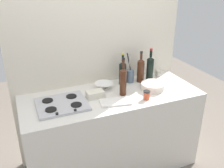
% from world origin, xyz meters
% --- Properties ---
extents(ground_plane, '(6.00, 6.00, 0.00)m').
position_xyz_m(ground_plane, '(0.00, 0.00, 0.00)').
color(ground_plane, '#6B6056').
rests_on(ground_plane, ground).
extents(counter_block, '(1.80, 0.70, 0.90)m').
position_xyz_m(counter_block, '(0.00, 0.00, 0.45)').
color(counter_block, silver).
rests_on(counter_block, ground).
extents(backsplash_panel, '(1.90, 0.06, 2.37)m').
position_xyz_m(backsplash_panel, '(0.00, 0.38, 1.18)').
color(backsplash_panel, beige).
rests_on(backsplash_panel, ground).
extents(stovetop_hob, '(0.46, 0.40, 0.04)m').
position_xyz_m(stovetop_hob, '(-0.51, -0.02, 0.91)').
color(stovetop_hob, '#B2B2B7').
rests_on(stovetop_hob, counter_block).
extents(plate_stack, '(0.25, 0.26, 0.07)m').
position_xyz_m(plate_stack, '(0.44, -0.04, 0.94)').
color(plate_stack, silver).
rests_on(plate_stack, counter_block).
extents(wine_bottle_leftmost, '(0.08, 0.08, 0.35)m').
position_xyz_m(wine_bottle_leftmost, '(0.21, 0.20, 1.03)').
color(wine_bottle_leftmost, black).
rests_on(wine_bottle_leftmost, counter_block).
extents(wine_bottle_mid_left, '(0.08, 0.08, 0.35)m').
position_xyz_m(wine_bottle_mid_left, '(0.42, 0.19, 1.04)').
color(wine_bottle_mid_left, '#472314').
rests_on(wine_bottle_mid_left, counter_block).
extents(wine_bottle_mid_right, '(0.07, 0.07, 0.39)m').
position_xyz_m(wine_bottle_mid_right, '(0.10, -0.04, 1.05)').
color(wine_bottle_mid_right, '#472314').
rests_on(wine_bottle_mid_right, counter_block).
extents(wine_bottle_rightmost, '(0.08, 0.08, 0.38)m').
position_xyz_m(wine_bottle_rightmost, '(0.52, 0.16, 1.05)').
color(wine_bottle_rightmost, black).
rests_on(wine_bottle_rightmost, counter_block).
extents(mixing_bowl, '(0.19, 0.19, 0.07)m').
position_xyz_m(mixing_bowl, '(-0.02, 0.17, 0.94)').
color(mixing_bowl, white).
rests_on(mixing_bowl, counter_block).
extents(butter_dish, '(0.17, 0.11, 0.07)m').
position_xyz_m(butter_dish, '(-0.17, 0.01, 0.93)').
color(butter_dish, silver).
rests_on(butter_dish, counter_block).
extents(utensil_crock, '(0.09, 0.09, 0.33)m').
position_xyz_m(utensil_crock, '(0.31, 0.22, 0.98)').
color(utensil_crock, slate).
rests_on(utensil_crock, counter_block).
extents(condiment_jar_front, '(0.06, 0.06, 0.08)m').
position_xyz_m(condiment_jar_front, '(0.69, 0.24, 0.94)').
color(condiment_jar_front, '#9E998C').
rests_on(condiment_jar_front, counter_block).
extents(condiment_jar_rear, '(0.07, 0.07, 0.09)m').
position_xyz_m(condiment_jar_rear, '(0.27, -0.21, 0.95)').
color(condiment_jar_rear, '#C64C2D').
rests_on(condiment_jar_rear, counter_block).
extents(cutting_board, '(0.31, 0.21, 0.02)m').
position_xyz_m(cutting_board, '(-0.03, -0.16, 0.91)').
color(cutting_board, silver).
rests_on(cutting_board, counter_block).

